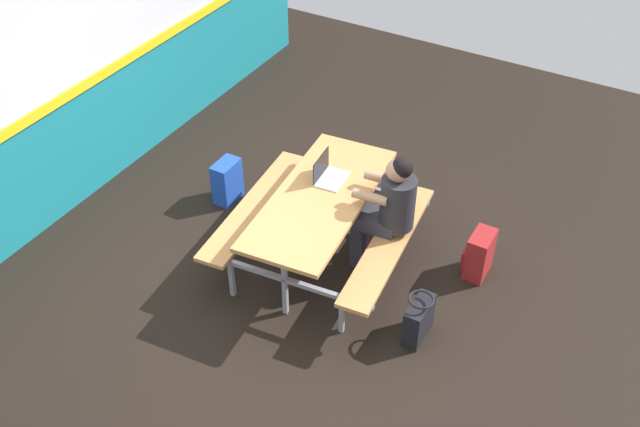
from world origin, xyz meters
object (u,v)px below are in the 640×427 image
student_nearer (389,204)px  picnic_table_main (320,211)px  satchel_spare (227,181)px  backpack_dark (479,254)px  tote_bag_bright (419,319)px  laptop_silver (328,174)px

student_nearer → picnic_table_main: bearing=113.2°
student_nearer → satchel_spare: size_ratio=2.74×
picnic_table_main → backpack_dark: size_ratio=4.17×
tote_bag_bright → backpack_dark: bearing=-9.6°
laptop_silver → picnic_table_main: bearing=-166.0°
laptop_silver → satchel_spare: (0.07, 1.19, -0.57)m
picnic_table_main → student_nearer: student_nearer is taller
tote_bag_bright → satchel_spare: 2.49m
picnic_table_main → student_nearer: (0.23, -0.54, 0.13)m
backpack_dark → picnic_table_main: bearing=113.2°
student_nearer → backpack_dark: size_ratio=2.74×
laptop_silver → tote_bag_bright: laptop_silver is taller
student_nearer → laptop_silver: 0.60m
picnic_table_main → backpack_dark: bearing=-66.8°
backpack_dark → laptop_silver: bearing=102.6°
backpack_dark → satchel_spare: 2.55m
tote_bag_bright → satchel_spare: bearing=73.5°
backpack_dark → satchel_spare: bearing=95.2°
laptop_silver → tote_bag_bright: bearing=-118.0°
backpack_dark → tote_bag_bright: backpack_dark is taller
tote_bag_bright → satchel_spare: size_ratio=0.98×
student_nearer → laptop_silver: student_nearer is taller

